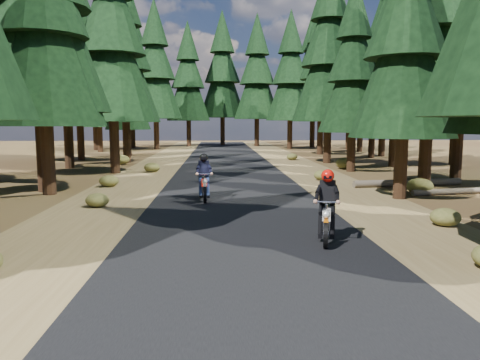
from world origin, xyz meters
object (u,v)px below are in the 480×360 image
log_far (461,191)px  rider_follow (204,185)px  rider_lead (327,218)px  log_near (408,183)px

log_far → rider_follow: rider_follow is taller
log_far → rider_lead: bearing=-145.5°
log_far → rider_lead: (-7.03, -7.05, 0.45)m
log_far → rider_follow: bearing=175.3°
log_far → rider_follow: (-10.08, -1.04, 0.45)m
rider_lead → log_near: bearing=-107.5°
rider_follow → log_far: bearing=-177.9°
rider_lead → rider_follow: 6.74m
log_far → rider_lead: 9.96m
log_far → log_near: bearing=106.9°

